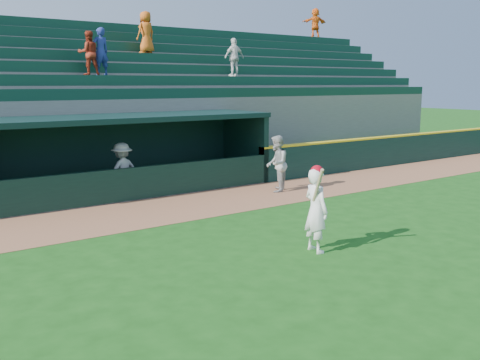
# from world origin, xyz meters

# --- Properties ---
(ground) EXTENTS (120.00, 120.00, 0.00)m
(ground) POSITION_xyz_m (0.00, 0.00, 0.00)
(ground) COLOR #174C13
(ground) RESTS_ON ground
(warning_track) EXTENTS (40.00, 3.00, 0.01)m
(warning_track) POSITION_xyz_m (0.00, 4.90, 0.01)
(warning_track) COLOR #975D3C
(warning_track) RESTS_ON ground
(field_wall_right) EXTENTS (15.50, 0.30, 1.20)m
(field_wall_right) POSITION_xyz_m (12.25, 6.55, 0.60)
(field_wall_right) COLOR black
(field_wall_right) RESTS_ON ground
(wall_stripe_right) EXTENTS (15.50, 0.32, 0.06)m
(wall_stripe_right) POSITION_xyz_m (12.25, 6.55, 1.23)
(wall_stripe_right) COLOR yellow
(wall_stripe_right) RESTS_ON field_wall_right
(dugout_player_front) EXTENTS (1.11, 1.10, 1.81)m
(dugout_player_front) POSITION_xyz_m (3.93, 5.04, 0.91)
(dugout_player_front) COLOR #A2A29C
(dugout_player_front) RESTS_ON ground
(dugout_player_inside) EXTENTS (1.20, 0.85, 1.69)m
(dugout_player_inside) POSITION_xyz_m (-0.47, 7.02, 0.84)
(dugout_player_inside) COLOR #A0A09B
(dugout_player_inside) RESTS_ON ground
(dugout) EXTENTS (9.40, 2.80, 2.46)m
(dugout) POSITION_xyz_m (0.00, 8.00, 1.36)
(dugout) COLOR slate
(dugout) RESTS_ON ground
(stands) EXTENTS (34.50, 6.25, 7.55)m
(stands) POSITION_xyz_m (-0.03, 12.57, 2.40)
(stands) COLOR slate
(stands) RESTS_ON ground
(batter_at_plate) EXTENTS (0.55, 0.80, 1.83)m
(batter_at_plate) POSITION_xyz_m (0.60, -0.24, 0.91)
(batter_at_plate) COLOR white
(batter_at_plate) RESTS_ON ground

